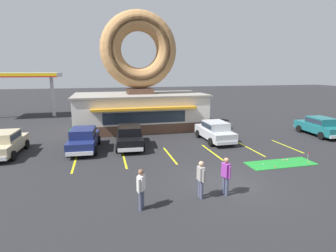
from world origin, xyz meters
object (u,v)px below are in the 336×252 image
Objects in this scene: car_teal at (320,126)px; pedestrian_hooded_kid at (141,187)px; golf_ball at (263,164)px; car_black at (130,135)px; pedestrian_leather_jacket_man at (201,178)px; pedestrian_blue_sweater_man at (226,174)px; car_champagne at (4,142)px; putting_flag_pin at (308,155)px; car_silver at (215,130)px; car_navy at (84,138)px; trash_bin at (73,134)px.

pedestrian_hooded_kid reaches higher than car_teal.
car_black is (-7.36, 5.73, 0.82)m from golf_ball.
golf_ball is at bearing 30.27° from pedestrian_leather_jacket_man.
pedestrian_hooded_kid is at bearing -152.72° from car_teal.
golf_ball is 10.45m from car_teal.
golf_ball is 6.02m from pedestrian_leather_jacket_man.
pedestrian_blue_sweater_man is at bearing -68.65° from car_black.
pedestrian_leather_jacket_man reaches higher than car_champagne.
putting_flag_pin is 6.92m from car_silver.
car_navy is (-9.95, -0.06, 0.00)m from car_silver.
car_silver is 9.95m from car_navy.
car_teal is 2.75× the size of pedestrian_leather_jacket_man.
pedestrian_hooded_kid is at bearing -172.61° from pedestrian_leather_jacket_man.
pedestrian_hooded_kid is (-7.81, -3.35, 0.90)m from golf_ball.
car_navy is at bearing -70.36° from trash_bin.
car_teal reaches higher than trash_bin.
car_black is 9.01m from pedestrian_leather_jacket_man.
pedestrian_hooded_kid is at bearing -92.83° from car_black.
pedestrian_leather_jacket_man is (-14.11, -8.31, 0.07)m from car_teal.
pedestrian_hooded_kid is at bearing -72.34° from trash_bin.
car_teal is 16.33m from car_black.
car_navy is at bearing 127.38° from pedestrian_blue_sweater_man.
pedestrian_leather_jacket_man is (2.22, -8.74, 0.07)m from car_black.
car_black is 4.79× the size of trash_bin.
car_navy is at bearing -0.96° from car_champagne.
car_teal is 1.02× the size of car_silver.
pedestrian_hooded_kid is (-3.85, -0.37, -0.02)m from pedestrian_blue_sweater_man.
golf_ball is 5.04m from pedestrian_blue_sweater_man.
car_silver is at bearing 51.62° from pedestrian_hooded_kid.
golf_ball is 0.01× the size of car_teal.
trash_bin is (-4.26, 2.90, -0.37)m from car_black.
golf_ball is 0.02× the size of pedestrian_leather_jacket_man.
car_teal is 2.67× the size of pedestrian_blue_sweater_man.
putting_flag_pin is 0.12× the size of car_champagne.
pedestrian_blue_sweater_man reaches higher than trash_bin.
car_champagne reaches higher than putting_flag_pin.
putting_flag_pin is 8.67m from pedestrian_leather_jacket_man.
putting_flag_pin is 0.32× the size of pedestrian_leather_jacket_man.
pedestrian_hooded_kid is 1.75× the size of trash_bin.
car_teal is 19.54m from car_navy.
pedestrian_blue_sweater_man is 3.87m from pedestrian_hooded_kid.
pedestrian_blue_sweater_man is at bearing -52.62° from car_navy.
car_teal is 9.59m from car_silver.
car_black is (-16.33, 0.43, 0.00)m from car_teal.
car_teal is 20.86m from trash_bin.
car_teal and car_black have the same top height.
car_black is (-10.38, 5.87, 0.43)m from putting_flag_pin.
putting_flag_pin is at bearing 22.17° from pedestrian_blue_sweater_man.
golf_ball is 0.01× the size of car_champagne.
pedestrian_leather_jacket_man is at bearing -149.52° from car_teal.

